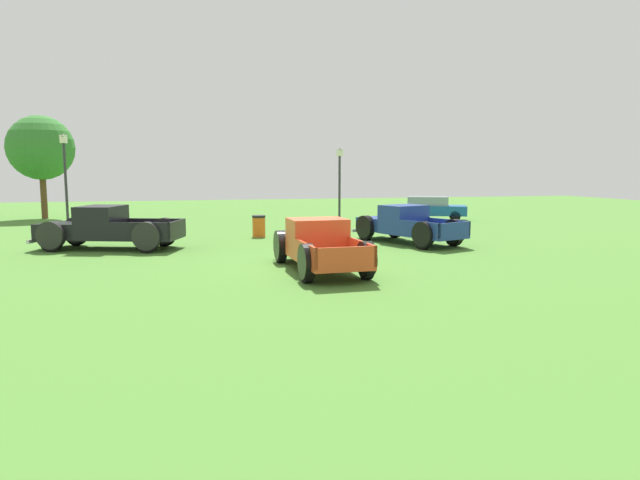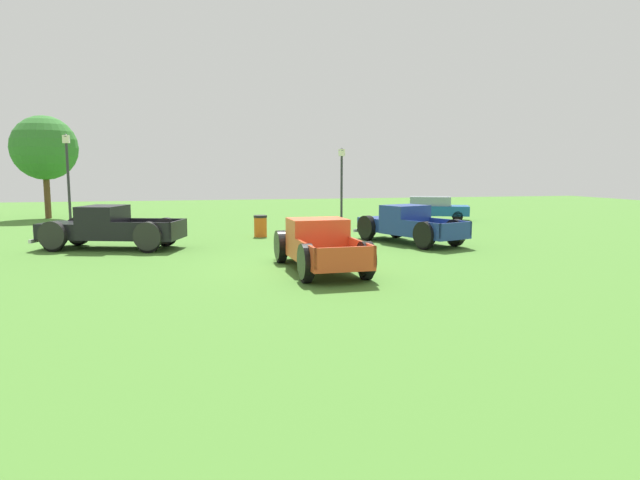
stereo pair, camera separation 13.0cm
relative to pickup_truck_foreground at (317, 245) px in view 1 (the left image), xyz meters
name	(u,v)px [view 1 (the left image)]	position (x,y,z in m)	size (l,w,h in m)	color
ground_plane	(307,267)	(-0.22, 0.26, -0.72)	(80.00, 80.00, 0.00)	#477A2D
pickup_truck_foreground	(317,245)	(0.00, 0.00, 0.00)	(2.08, 4.97, 1.50)	#D14723
pickup_truck_behind_left	(100,228)	(-6.83, 5.96, 0.05)	(5.58, 3.43, 1.61)	black
pickup_truck_behind_right	(402,225)	(4.80, 5.11, 0.01)	(3.44, 5.26, 1.52)	navy
sedan_distant_a	(429,208)	(10.25, 14.29, 0.01)	(4.47, 3.25, 1.38)	#195699
lamp_post_near	(66,182)	(-9.03, 11.78, 1.68)	(0.36, 0.36, 4.57)	#2D2D33
lamp_post_far	(340,185)	(4.11, 12.06, 1.42)	(0.36, 0.36, 4.07)	#2D2D33
trash_can	(259,226)	(-0.62, 8.36, -0.24)	(0.59, 0.59, 0.95)	orange
oak_tree_east	(41,148)	(-12.03, 20.83, 3.53)	(3.85, 3.85, 6.19)	brown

